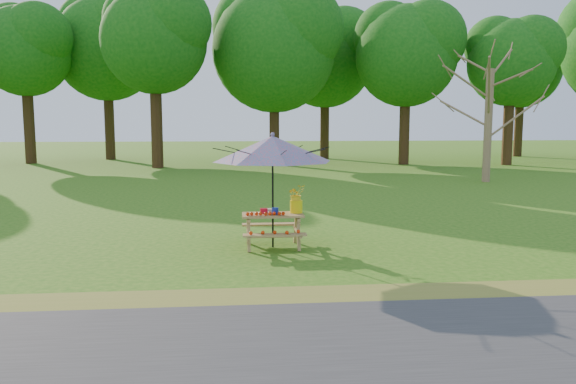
{
  "coord_description": "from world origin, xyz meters",
  "views": [
    {
      "loc": [
        1.11,
        -10.35,
        2.48
      ],
      "look_at": [
        2.12,
        0.5,
        1.1
      ],
      "focal_mm": 35.0,
      "sensor_mm": 36.0,
      "label": 1
    }
  ],
  "objects": [
    {
      "name": "flower_bucket",
      "position": [
        2.3,
        0.59,
        0.97
      ],
      "size": [
        0.42,
        0.39,
        0.56
      ],
      "color": "yellow",
      "rests_on": "picnic_table"
    },
    {
      "name": "patio_umbrella",
      "position": [
        1.82,
        0.5,
        1.95
      ],
      "size": [
        2.64,
        2.64,
        2.27
      ],
      "color": "black",
      "rests_on": "ground"
    },
    {
      "name": "tomatoes_row",
      "position": [
        1.67,
        0.32,
        0.71
      ],
      "size": [
        0.77,
        0.13,
        0.07
      ],
      "primitive_type": null,
      "color": "red",
      "rests_on": "picnic_table"
    },
    {
      "name": "ground",
      "position": [
        0.0,
        0.0,
        0.0
      ],
      "size": [
        120.0,
        120.0,
        0.0
      ],
      "primitive_type": "plane",
      "color": "#296212",
      "rests_on": "ground"
    },
    {
      "name": "picnic_table",
      "position": [
        1.82,
        0.5,
        0.33
      ],
      "size": [
        1.2,
        1.32,
        0.67
      ],
      "color": "#A98D4C",
      "rests_on": "ground"
    },
    {
      "name": "drygrass_strip",
      "position": [
        0.0,
        -2.8,
        0.0
      ],
      "size": [
        120.0,
        1.2,
        0.01
      ],
      "primitive_type": "cube",
      "color": "olive",
      "rests_on": "ground"
    },
    {
      "name": "road",
      "position": [
        0.0,
        -5.0,
        0.01
      ],
      "size": [
        120.0,
        4.0,
        0.01
      ],
      "primitive_type": "cube",
      "color": "#323234",
      "rests_on": "ground"
    },
    {
      "name": "bare_tree",
      "position": [
        11.36,
        11.75,
        6.44
      ],
      "size": [
        6.87,
        6.87,
        10.6
      ],
      "color": "#88634A",
      "rests_on": "ground"
    },
    {
      "name": "treeline",
      "position": [
        0.0,
        22.0,
        8.0
      ],
      "size": [
        60.0,
        12.0,
        16.0
      ],
      "primitive_type": null,
      "color": "#0F5811",
      "rests_on": "ground"
    },
    {
      "name": "produce_bins",
      "position": [
        1.77,
        0.55,
        0.72
      ],
      "size": [
        0.35,
        0.4,
        0.13
      ],
      "color": "red",
      "rests_on": "picnic_table"
    }
  ]
}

